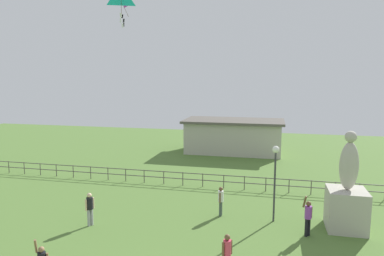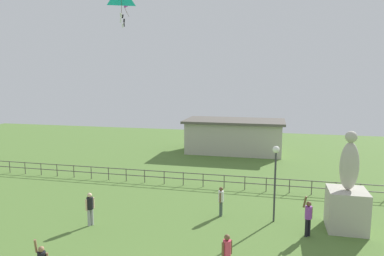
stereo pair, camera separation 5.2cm
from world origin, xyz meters
The scene contains 8 objects.
statue_monument centered at (7.54, 8.91, 1.51)m, with size 1.84×1.84×4.97m.
lamppost centered at (4.04, 9.08, 2.98)m, with size 0.36×0.36×4.05m.
person_0 centered at (-5.12, 6.38, 0.99)m, with size 0.32×0.48×1.73m.
person_1 centered at (1.21, 9.16, 0.94)m, with size 0.30×0.49×1.64m.
person_2 centered at (5.62, 7.66, 1.02)m, with size 0.51×0.42×2.03m.
person_6 centered at (2.30, 3.44, 0.95)m, with size 0.36×0.40×1.65m.
waterfront_railing centered at (-0.24, 14.00, 0.62)m, with size 36.04×0.06×0.95m.
pavilion_building centered at (0.00, 26.00, 1.68)m, with size 9.94×5.19×3.32m.
Camera 1 is at (3.83, -8.98, 7.50)m, focal length 32.60 mm.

